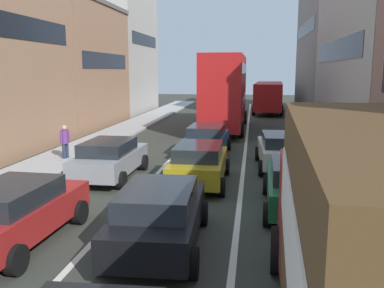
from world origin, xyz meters
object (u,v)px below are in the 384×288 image
object	(u,v)px
removalist_box_truck	(384,244)
sedan_centre_lane_second	(159,215)
sedan_left_lane_third	(110,158)
wagon_right_lane_far	(282,150)
wagon_left_lane_second	(15,212)
pedestrian_near_kerb	(65,141)
sedan_right_lane_behind_truck	(299,184)
coupe_centre_lane_fourth	(207,139)
hatchback_centre_lane_third	(199,163)
bus_mid_queue_primary	(225,89)
bus_far_queue_secondary	(269,94)

from	to	relation	value
removalist_box_truck	sedan_centre_lane_second	size ratio (longest dim) A/B	1.78
sedan_left_lane_third	wagon_right_lane_far	size ratio (longest dim) A/B	0.99
wagon_left_lane_second	pedestrian_near_kerb	bearing A→B (deg)	20.04
removalist_box_truck	sedan_centre_lane_second	distance (m)	5.51
sedan_left_lane_third	pedestrian_near_kerb	bearing A→B (deg)	49.17
pedestrian_near_kerb	sedan_right_lane_behind_truck	bearing A→B (deg)	169.64
wagon_left_lane_second	coupe_centre_lane_fourth	bearing A→B (deg)	-14.68
hatchback_centre_lane_third	sedan_right_lane_behind_truck	world-z (taller)	same
wagon_left_lane_second	wagon_right_lane_far	bearing A→B (deg)	-35.33
bus_mid_queue_primary	sedan_centre_lane_second	bearing A→B (deg)	179.73
sedan_left_lane_third	bus_far_queue_secondary	world-z (taller)	bus_far_queue_secondary
removalist_box_truck	sedan_left_lane_third	xyz separation A→B (m)	(-7.01, 9.81, -1.18)
hatchback_centre_lane_third	wagon_left_lane_second	bearing A→B (deg)	147.80
hatchback_centre_lane_third	bus_far_queue_secondary	size ratio (longest dim) A/B	0.41
hatchback_centre_lane_third	wagon_right_lane_far	bearing A→B (deg)	-47.38
removalist_box_truck	sedan_right_lane_behind_truck	distance (m)	7.12
wagon_left_lane_second	bus_mid_queue_primary	size ratio (longest dim) A/B	0.41
sedan_centre_lane_second	bus_far_queue_secondary	size ratio (longest dim) A/B	0.41
sedan_centre_lane_second	wagon_right_lane_far	xyz separation A→B (m)	(3.33, 8.56, 0.00)
wagon_left_lane_second	wagon_right_lane_far	world-z (taller)	same
wagon_right_lane_far	pedestrian_near_kerb	bearing A→B (deg)	87.39
sedan_centre_lane_second	bus_mid_queue_primary	size ratio (longest dim) A/B	0.42
wagon_right_lane_far	sedan_right_lane_behind_truck	bearing A→B (deg)	179.22
wagon_left_lane_second	sedan_right_lane_behind_truck	size ratio (longest dim) A/B	1.01
removalist_box_truck	bus_far_queue_secondary	size ratio (longest dim) A/B	0.73
sedan_right_lane_behind_truck	removalist_box_truck	bearing A→B (deg)	-176.67
hatchback_centre_lane_third	sedan_right_lane_behind_truck	bearing A→B (deg)	-127.69
wagon_left_lane_second	hatchback_centre_lane_third	world-z (taller)	same
bus_far_queue_secondary	sedan_right_lane_behind_truck	bearing A→B (deg)	-177.20
bus_far_queue_secondary	bus_mid_queue_primary	bearing A→B (deg)	168.41
coupe_centre_lane_fourth	sedan_left_lane_third	bearing A→B (deg)	148.62
sedan_left_lane_third	wagon_right_lane_far	xyz separation A→B (m)	(6.60, 2.63, 0.00)
sedan_right_lane_behind_truck	bus_mid_queue_primary	distance (m)	16.95
wagon_right_lane_far	bus_far_queue_secondary	world-z (taller)	bus_far_queue_secondary
bus_mid_queue_primary	bus_far_queue_secondary	distance (m)	13.48
removalist_box_truck	coupe_centre_lane_fourth	world-z (taller)	removalist_box_truck
sedan_right_lane_behind_truck	wagon_right_lane_far	bearing A→B (deg)	2.74
sedan_left_lane_third	wagon_right_lane_far	bearing A→B (deg)	-67.94
hatchback_centre_lane_third	coupe_centre_lane_fourth	size ratio (longest dim) A/B	0.99
sedan_centre_lane_second	wagon_left_lane_second	bearing A→B (deg)	92.35
wagon_left_lane_second	coupe_centre_lane_fourth	xyz separation A→B (m)	(3.34, 11.13, 0.00)
wagon_left_lane_second	sedan_left_lane_third	distance (m)	6.24
wagon_right_lane_far	sedan_left_lane_third	bearing A→B (deg)	109.38
removalist_box_truck	pedestrian_near_kerb	world-z (taller)	removalist_box_truck
pedestrian_near_kerb	sedan_left_lane_third	bearing A→B (deg)	157.58
sedan_left_lane_third	bus_far_queue_secondary	bearing A→B (deg)	-14.00
sedan_centre_lane_second	sedan_left_lane_third	bearing A→B (deg)	26.17
removalist_box_truck	wagon_right_lane_far	xyz separation A→B (m)	(-0.41, 12.44, -1.18)
wagon_right_lane_far	pedestrian_near_kerb	size ratio (longest dim) A/B	2.63
sedan_left_lane_third	coupe_centre_lane_fourth	world-z (taller)	same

